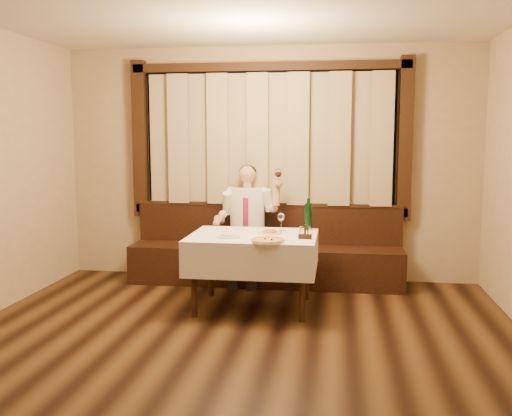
# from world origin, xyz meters

# --- Properties ---
(room) EXTENTS (5.01, 6.01, 2.81)m
(room) POSITION_xyz_m (-0.00, 0.97, 1.50)
(room) COLOR black
(room) RESTS_ON ground
(banquette) EXTENTS (3.20, 0.61, 0.94)m
(banquette) POSITION_xyz_m (0.00, 2.72, 0.31)
(banquette) COLOR black
(banquette) RESTS_ON ground
(dining_table) EXTENTS (1.27, 0.97, 0.76)m
(dining_table) POSITION_xyz_m (0.00, 1.70, 0.65)
(dining_table) COLOR black
(dining_table) RESTS_ON ground
(pizza) EXTENTS (0.33, 0.33, 0.03)m
(pizza) POSITION_xyz_m (0.19, 1.32, 0.77)
(pizza) COLOR white
(pizza) RESTS_ON dining_table
(pasta_red) EXTENTS (0.24, 0.24, 0.08)m
(pasta_red) POSITION_xyz_m (0.16, 1.78, 0.79)
(pasta_red) COLOR white
(pasta_red) RESTS_ON dining_table
(pasta_cream) EXTENTS (0.24, 0.24, 0.08)m
(pasta_cream) POSITION_xyz_m (-0.22, 1.52, 0.79)
(pasta_cream) COLOR white
(pasta_cream) RESTS_ON dining_table
(green_bottle) EXTENTS (0.08, 0.08, 0.35)m
(green_bottle) POSITION_xyz_m (0.53, 2.07, 0.90)
(green_bottle) COLOR #0F471E
(green_bottle) RESTS_ON dining_table
(table_wine_glass) EXTENTS (0.07, 0.07, 0.19)m
(table_wine_glass) POSITION_xyz_m (0.26, 1.93, 0.90)
(table_wine_glass) COLOR white
(table_wine_glass) RESTS_ON dining_table
(cruet_caddy) EXTENTS (0.13, 0.07, 0.14)m
(cruet_caddy) POSITION_xyz_m (0.53, 1.54, 0.81)
(cruet_caddy) COLOR black
(cruet_caddy) RESTS_ON dining_table
(seated_man) EXTENTS (0.77, 0.57, 1.40)m
(seated_man) POSITION_xyz_m (-0.21, 2.63, 0.82)
(seated_man) COLOR black
(seated_man) RESTS_ON ground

